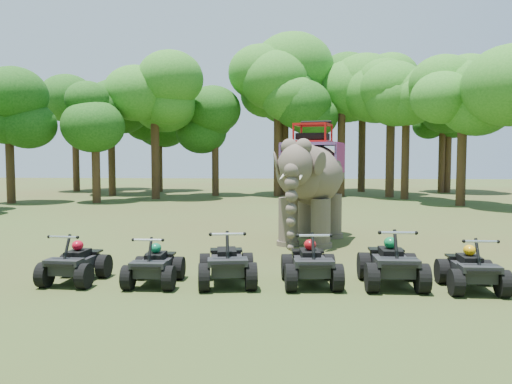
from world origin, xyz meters
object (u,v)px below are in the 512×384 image
atv_2 (227,256)px  atv_4 (392,256)px  elephant (312,181)px  atv_5 (471,263)px  atv_3 (311,257)px  atv_1 (154,260)px  atv_0 (75,257)px

atv_2 → atv_4: 3.74m
elephant → atv_5: 7.09m
elephant → atv_5: (3.24, -6.13, -1.48)m
atv_2 → atv_3: bearing=-6.6°
atv_3 → atv_1: bearing=178.3°
atv_3 → atv_4: size_ratio=0.94×
atv_4 → atv_5: atv_4 is taller
atv_0 → atv_4: size_ratio=0.88×
elephant → atv_0: size_ratio=3.11×
atv_0 → atv_3: bearing=4.6°
atv_4 → atv_2: bearing=-178.3°
atv_0 → atv_3: 5.47m
atv_1 → atv_3: (3.57, 0.22, 0.06)m
atv_0 → atv_5: size_ratio=0.98×
elephant → atv_2: elephant is taller
atv_2 → atv_4: atv_4 is taller
atv_2 → atv_3: atv_2 is taller
elephant → atv_1: size_ratio=3.20×
elephant → atv_5: elephant is taller
atv_1 → atv_4: bearing=2.5°
atv_0 → atv_2: (3.55, 0.06, 0.05)m
atv_1 → atv_4: size_ratio=0.85×
atv_2 → atv_5: atv_2 is taller
atv_0 → elephant: bearing=49.8°
atv_4 → atv_3: bearing=-178.7°
atv_1 → atv_3: size_ratio=0.91×
elephant → atv_2: (-2.17, -6.02, -1.44)m
atv_1 → atv_5: (7.07, 0.02, 0.03)m
atv_2 → atv_0: bearing=171.9°
atv_1 → atv_4: (5.39, 0.27, 0.10)m
atv_0 → atv_2: size_ratio=0.92×
atv_1 → atv_5: 7.07m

